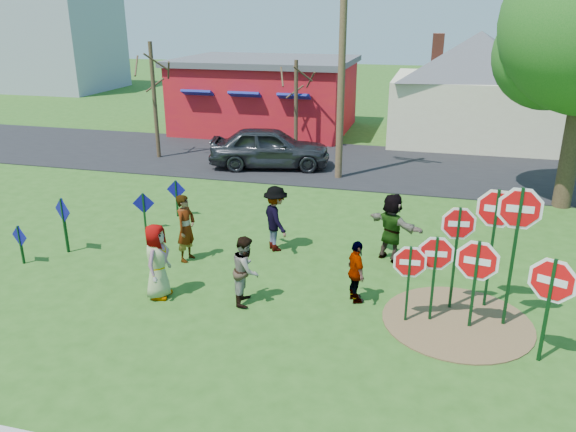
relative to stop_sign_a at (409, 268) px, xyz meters
name	(u,v)px	position (x,y,z in m)	size (l,w,h in m)	color
ground	(271,278)	(-3.41, 1.23, -1.27)	(120.00, 120.00, 0.00)	#275016
road	(344,164)	(-3.41, 12.73, -1.25)	(120.00, 7.50, 0.04)	black
dirt_patch	(457,321)	(1.09, 0.23, -1.25)	(3.20, 3.20, 0.03)	brown
red_building	(266,94)	(-8.91, 19.23, 0.70)	(9.40, 7.69, 3.90)	#A41020
cream_house	(476,83)	(2.09, 19.23, 1.65)	(9.40, 9.40, 6.50)	beige
distant_building	(49,40)	(-31.41, 31.23, 2.73)	(10.00, 8.00, 8.00)	#8C939E
stop_sign_a	(409,268)	(0.00, 0.00, 0.00)	(0.96, 0.10, 1.88)	#0E3416
stop_sign_b	(458,233)	(0.93, 0.82, 0.57)	(1.00, 0.16, 2.55)	#0E3416
stop_sign_c	(518,226)	(2.04, 0.38, 1.01)	(1.19, 0.08, 3.24)	#0E3416
stop_sign_d	(495,219)	(1.70, 1.12, 0.85)	(1.16, 0.19, 2.94)	#0E3416
stop_sign_e	(477,267)	(1.34, 0.10, 0.14)	(1.18, 0.20, 2.14)	#0E3416
stop_sign_f	(551,287)	(2.58, -0.82, 0.30)	(1.09, 0.48, 2.29)	#0E3416
stop_sign_g	(435,261)	(0.51, 0.17, 0.15)	(1.02, 0.14, 2.09)	#0E3416
blue_diamond_a	(20,240)	(-10.02, 0.42, -0.61)	(0.58, 0.19, 1.08)	#0E3416
blue_diamond_b	(64,219)	(-9.33, 1.37, -0.28)	(0.66, 0.31, 1.59)	#0E3416
blue_diamond_c	(144,207)	(-8.07, 3.47, -0.55)	(0.64, 0.20, 1.18)	#0E3416
blue_diamond_d	(176,194)	(-7.63, 4.81, -0.51)	(0.65, 0.06, 1.23)	#0E3416
person_a	(157,261)	(-5.67, -0.33, -0.37)	(0.88, 0.58, 1.81)	navy
person_b	(186,228)	(-5.89, 1.75, -0.35)	(0.67, 0.44, 1.84)	#1F716D
person_c	(246,270)	(-3.60, -0.06, -0.46)	(0.79, 0.61, 1.62)	brown
person_d	(276,219)	(-3.78, 3.02, -0.35)	(1.19, 0.69, 1.85)	#2F2F33
person_e	(356,272)	(-1.18, 0.59, -0.52)	(0.88, 0.37, 1.50)	#552D5C
person_f	(392,227)	(-0.61, 3.16, -0.34)	(1.73, 0.55, 1.86)	#1F5B33
suv	(270,147)	(-6.40, 11.33, -0.37)	(2.03, 5.04, 1.72)	#2B2B30
utility_pole	(342,58)	(-3.31, 10.53, 3.39)	(2.13, 0.62, 8.86)	#4C3823
bare_tree_west	(153,84)	(-11.80, 11.72, 2.03)	(1.80, 1.80, 5.10)	#382819
bare_tree_east	(296,93)	(-6.09, 14.66, 1.46)	(1.80, 1.80, 4.22)	#382819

